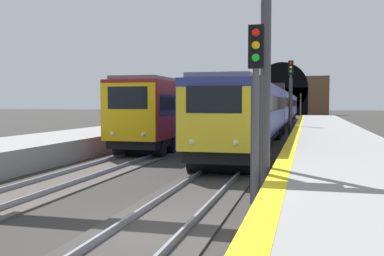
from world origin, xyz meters
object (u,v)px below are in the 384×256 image
at_px(train_main_approaching, 276,108).
at_px(railway_signal_mid, 291,92).
at_px(railway_signal_far, 301,102).
at_px(overhead_signal_gantry, 108,16).
at_px(railway_signal_near, 256,99).
at_px(train_adjacent_platform, 214,108).

height_order(train_main_approaching, railway_signal_mid, railway_signal_mid).
height_order(train_main_approaching, railway_signal_far, train_main_approaching).
bearing_deg(overhead_signal_gantry, railway_signal_mid, -11.00).
relative_size(railway_signal_near, overhead_signal_gantry, 0.50).
xyz_separation_m(railway_signal_near, railway_signal_far, (77.51, -0.00, -0.02)).
xyz_separation_m(train_main_approaching, train_adjacent_platform, (-7.19, 4.97, 0.08)).
height_order(train_main_approaching, railway_signal_near, train_main_approaching).
distance_m(railway_signal_mid, overhead_signal_gantry, 23.05).
relative_size(train_main_approaching, train_adjacent_platform, 1.57).
distance_m(train_adjacent_platform, overhead_signal_gantry, 28.04).
xyz_separation_m(train_main_approaching, railway_signal_far, (41.50, -1.90, 0.58)).
bearing_deg(railway_signal_mid, railway_signal_near, 0.00).
distance_m(railway_signal_mid, railway_signal_far, 53.90).
relative_size(railway_signal_mid, overhead_signal_gantry, 0.63).
bearing_deg(railway_signal_near, overhead_signal_gantry, -103.50).
distance_m(train_main_approaching, railway_signal_mid, 12.60).
height_order(train_main_approaching, train_adjacent_platform, train_main_approaching).
xyz_separation_m(railway_signal_near, overhead_signal_gantry, (1.05, 4.39, 2.42)).
relative_size(railway_signal_mid, railway_signal_far, 1.28).
bearing_deg(train_adjacent_platform, railway_signal_far, 172.23).
bearing_deg(railway_signal_near, train_adjacent_platform, -166.59).
bearing_deg(train_adjacent_platform, overhead_signal_gantry, 5.38).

